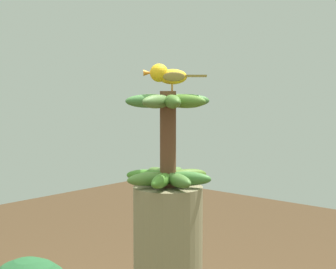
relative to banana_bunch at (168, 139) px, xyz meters
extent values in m
cylinder|color=brown|center=(0.00, 0.00, 0.00)|extent=(0.05, 0.05, 0.31)
ellipsoid|color=#467230|center=(-0.03, -0.06, -0.12)|extent=(0.10, 0.16, 0.04)
ellipsoid|color=#3E7632|center=(0.03, -0.06, -0.12)|extent=(0.10, 0.16, 0.04)
ellipsoid|color=#4E7226|center=(0.06, -0.03, -0.12)|extent=(0.16, 0.10, 0.04)
ellipsoid|color=#4D7336|center=(0.06, 0.03, -0.12)|extent=(0.16, 0.10, 0.04)
ellipsoid|color=#4E7430|center=(0.02, 0.06, -0.12)|extent=(0.10, 0.16, 0.04)
ellipsoid|color=#407D28|center=(-0.03, 0.06, -0.12)|extent=(0.10, 0.16, 0.04)
ellipsoid|color=#507C34|center=(-0.06, 0.02, -0.12)|extent=(0.16, 0.10, 0.04)
ellipsoid|color=#437E28|center=(-0.06, -0.03, -0.12)|extent=(0.16, 0.10, 0.04)
ellipsoid|color=#4C702E|center=(-0.01, 0.06, 0.12)|extent=(0.07, 0.16, 0.04)
ellipsoid|color=#3F7435|center=(-0.05, 0.04, 0.12)|extent=(0.15, 0.13, 0.04)
ellipsoid|color=#4F7137|center=(-0.06, -0.01, 0.12)|extent=(0.16, 0.07, 0.04)
ellipsoid|color=#446E2A|center=(-0.04, -0.05, 0.12)|extent=(0.13, 0.15, 0.04)
ellipsoid|color=#497326|center=(0.01, -0.06, 0.12)|extent=(0.07, 0.16, 0.04)
ellipsoid|color=#427736|center=(0.05, -0.04, 0.12)|extent=(0.15, 0.13, 0.04)
ellipsoid|color=#416E2F|center=(0.06, 0.01, 0.12)|extent=(0.16, 0.07, 0.04)
ellipsoid|color=#4C7A31|center=(0.04, 0.05, 0.12)|extent=(0.13, 0.15, 0.04)
cone|color=#4C2D1E|center=(0.03, 0.03, 0.00)|extent=(0.04, 0.04, 0.06)
cylinder|color=#C68933|center=(0.03, 0.01, 0.17)|extent=(0.01, 0.01, 0.02)
cylinder|color=#C68933|center=(0.01, -0.01, 0.17)|extent=(0.01, 0.01, 0.02)
ellipsoid|color=gold|center=(0.02, 0.00, 0.20)|extent=(0.10, 0.10, 0.05)
ellipsoid|color=olive|center=(0.04, 0.01, 0.20)|extent=(0.05, 0.06, 0.03)
ellipsoid|color=olive|center=(0.01, -0.02, 0.20)|extent=(0.05, 0.06, 0.03)
cube|color=olive|center=(0.08, -0.06, 0.21)|extent=(0.07, 0.07, 0.01)
sphere|color=gold|center=(-0.01, 0.03, 0.21)|extent=(0.06, 0.06, 0.06)
sphere|color=black|center=(-0.03, 0.02, 0.22)|extent=(0.01, 0.01, 0.01)
cone|color=orange|center=(-0.03, 0.06, 0.21)|extent=(0.03, 0.03, 0.02)
camera|label=1|loc=(-1.37, -1.20, 0.19)|focal=60.38mm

